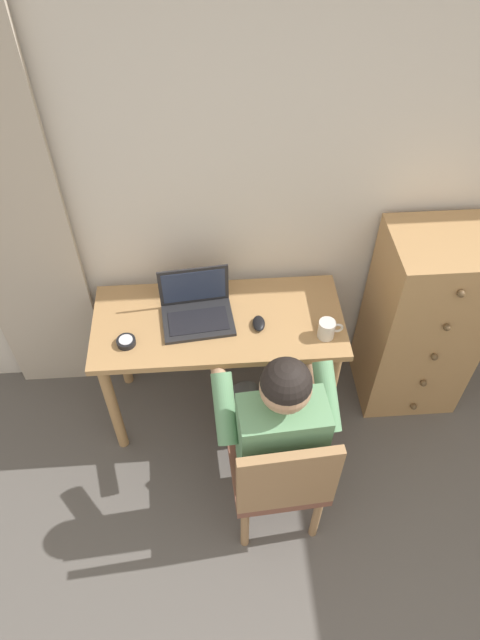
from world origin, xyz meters
The scene contains 10 objects.
wall_back centered at (0.00, 2.20, 1.25)m, with size 4.80×0.05×2.50m, color beige.
curtain_panel centered at (-1.46, 2.13, 1.09)m, with size 0.52×0.03×2.18m, color #BCAD99.
desk centered at (-0.53, 1.86, 0.62)m, with size 1.23×0.55×0.74m.
dresser centered at (0.54, 1.92, 0.56)m, with size 0.53×0.47×1.13m.
chair centered at (-0.30, 1.15, 0.48)m, with size 0.45×0.43×0.86m.
person_seated centered at (-0.31, 1.33, 0.66)m, with size 0.55×0.60×1.18m.
laptop centered at (-0.64, 1.89, 0.79)m, with size 0.36×0.28×0.24m.
computer_mouse centered at (-0.34, 1.80, 0.76)m, with size 0.06×0.10×0.03m, color black.
desk_clock centered at (-0.97, 1.73, 0.76)m, with size 0.09×0.09×0.03m.
coffee_mug centered at (-0.03, 1.72, 0.79)m, with size 0.12×0.08×0.09m.
Camera 1 is at (-0.56, 0.03, 2.76)m, focal length 31.27 mm.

